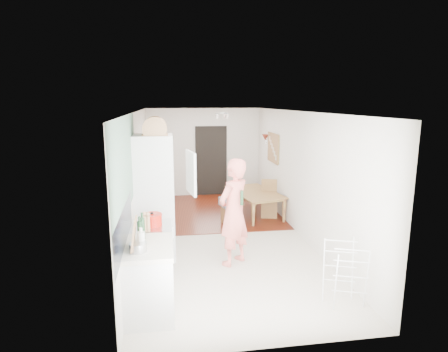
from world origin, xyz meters
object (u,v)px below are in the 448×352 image
object	(u,v)px
dining_chair	(269,199)
stool	(230,215)
dining_table	(256,205)
drying_rack	(345,274)
person	(234,203)

from	to	relation	value
dining_chair	stool	xyz separation A→B (m)	(-0.99, -0.37, -0.23)
stool	dining_chair	bearing A→B (deg)	20.55
stool	dining_table	bearing A→B (deg)	37.37
dining_table	drying_rack	size ratio (longest dim) A/B	1.63
person	dining_table	size ratio (longest dim) A/B	1.50
dining_chair	dining_table	bearing A→B (deg)	161.71
dining_chair	drying_rack	distance (m)	3.93
person	stool	world-z (taller)	person
dining_table	drying_rack	xyz separation A→B (m)	(0.24, -4.10, 0.18)
dining_table	dining_chair	bearing A→B (deg)	-133.88
person	stool	size ratio (longest dim) A/B	5.18
stool	drying_rack	size ratio (longest dim) A/B	0.47
dining_chair	stool	world-z (taller)	dining_chair
dining_table	stool	xyz separation A→B (m)	(-0.71, -0.55, -0.04)
person	stool	bearing A→B (deg)	-139.08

